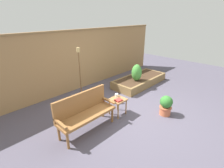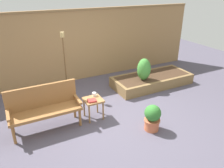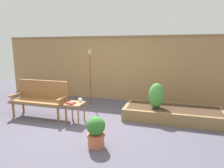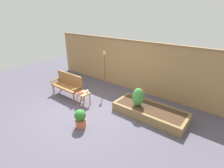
{
  "view_description": "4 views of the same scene",
  "coord_description": "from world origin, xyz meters",
  "px_view_note": "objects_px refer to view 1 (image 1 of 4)",
  "views": [
    {
      "loc": [
        -3.39,
        -2.4,
        2.6
      ],
      "look_at": [
        0.01,
        0.89,
        0.63
      ],
      "focal_mm": 26.55,
      "sensor_mm": 36.0,
      "label": 1
    },
    {
      "loc": [
        -1.95,
        -3.71,
        2.81
      ],
      "look_at": [
        0.12,
        0.35,
        0.71
      ],
      "focal_mm": 35.09,
      "sensor_mm": 36.0,
      "label": 2
    },
    {
      "loc": [
        1.74,
        -3.77,
        1.8
      ],
      "look_at": [
        0.42,
        0.71,
        0.91
      ],
      "focal_mm": 31.26,
      "sensor_mm": 36.0,
      "label": 3
    },
    {
      "loc": [
        3.9,
        -3.41,
        3.2
      ],
      "look_at": [
        0.63,
        0.69,
        0.97
      ],
      "focal_mm": 27.22,
      "sensor_mm": 36.0,
      "label": 4
    }
  ],
  "objects_px": {
    "garden_bench": "(84,110)",
    "side_table": "(118,102)",
    "cup_on_table": "(117,95)",
    "book_on_table": "(119,100)",
    "tiki_torch": "(79,66)",
    "potted_boxwood": "(166,105)",
    "shrub_near_bench": "(137,73)"
  },
  "relations": [
    {
      "from": "book_on_table",
      "to": "shrub_near_bench",
      "type": "relative_size",
      "value": 0.29
    },
    {
      "from": "book_on_table",
      "to": "cup_on_table",
      "type": "bearing_deg",
      "value": 63.73
    },
    {
      "from": "garden_bench",
      "to": "cup_on_table",
      "type": "distance_m",
      "value": 1.12
    },
    {
      "from": "side_table",
      "to": "book_on_table",
      "type": "height_order",
      "value": "book_on_table"
    },
    {
      "from": "garden_bench",
      "to": "side_table",
      "type": "bearing_deg",
      "value": -6.94
    },
    {
      "from": "garden_bench",
      "to": "tiki_torch",
      "type": "bearing_deg",
      "value": 57.03
    },
    {
      "from": "cup_on_table",
      "to": "book_on_table",
      "type": "height_order",
      "value": "cup_on_table"
    },
    {
      "from": "potted_boxwood",
      "to": "tiki_torch",
      "type": "bearing_deg",
      "value": 114.7
    },
    {
      "from": "garden_bench",
      "to": "cup_on_table",
      "type": "height_order",
      "value": "garden_bench"
    },
    {
      "from": "side_table",
      "to": "book_on_table",
      "type": "bearing_deg",
      "value": -127.15
    },
    {
      "from": "potted_boxwood",
      "to": "cup_on_table",
      "type": "bearing_deg",
      "value": 127.21
    },
    {
      "from": "garden_bench",
      "to": "side_table",
      "type": "height_order",
      "value": "garden_bench"
    },
    {
      "from": "side_table",
      "to": "potted_boxwood",
      "type": "bearing_deg",
      "value": -46.72
    },
    {
      "from": "garden_bench",
      "to": "book_on_table",
      "type": "xyz_separation_m",
      "value": [
        0.98,
        -0.2,
        -0.05
      ]
    },
    {
      "from": "cup_on_table",
      "to": "tiki_torch",
      "type": "xyz_separation_m",
      "value": [
        -0.27,
        1.31,
        0.65
      ]
    },
    {
      "from": "cup_on_table",
      "to": "book_on_table",
      "type": "xyz_separation_m",
      "value": [
        -0.14,
        -0.2,
        -0.03
      ]
    },
    {
      "from": "cup_on_table",
      "to": "shrub_near_bench",
      "type": "bearing_deg",
      "value": 19.13
    },
    {
      "from": "potted_boxwood",
      "to": "tiki_torch",
      "type": "distance_m",
      "value": 2.78
    },
    {
      "from": "tiki_torch",
      "to": "potted_boxwood",
      "type": "bearing_deg",
      "value": -65.3
    },
    {
      "from": "cup_on_table",
      "to": "book_on_table",
      "type": "distance_m",
      "value": 0.25
    },
    {
      "from": "garden_bench",
      "to": "shrub_near_bench",
      "type": "bearing_deg",
      "value": 11.98
    },
    {
      "from": "garden_bench",
      "to": "potted_boxwood",
      "type": "xyz_separation_m",
      "value": [
        1.95,
        -1.1,
        -0.24
      ]
    },
    {
      "from": "garden_bench",
      "to": "potted_boxwood",
      "type": "bearing_deg",
      "value": -29.34
    },
    {
      "from": "garden_bench",
      "to": "book_on_table",
      "type": "relative_size",
      "value": 7.86
    },
    {
      "from": "potted_boxwood",
      "to": "tiki_torch",
      "type": "xyz_separation_m",
      "value": [
        -1.1,
        2.4,
        0.88
      ]
    },
    {
      "from": "side_table",
      "to": "tiki_torch",
      "type": "distance_m",
      "value": 1.64
    },
    {
      "from": "book_on_table",
      "to": "tiki_torch",
      "type": "bearing_deg",
      "value": 103.68
    },
    {
      "from": "book_on_table",
      "to": "potted_boxwood",
      "type": "distance_m",
      "value": 1.33
    },
    {
      "from": "garden_bench",
      "to": "book_on_table",
      "type": "distance_m",
      "value": 1.0
    },
    {
      "from": "potted_boxwood",
      "to": "shrub_near_bench",
      "type": "height_order",
      "value": "shrub_near_bench"
    },
    {
      "from": "cup_on_table",
      "to": "potted_boxwood",
      "type": "relative_size",
      "value": 0.22
    },
    {
      "from": "tiki_torch",
      "to": "side_table",
      "type": "bearing_deg",
      "value": -82.4
    }
  ]
}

